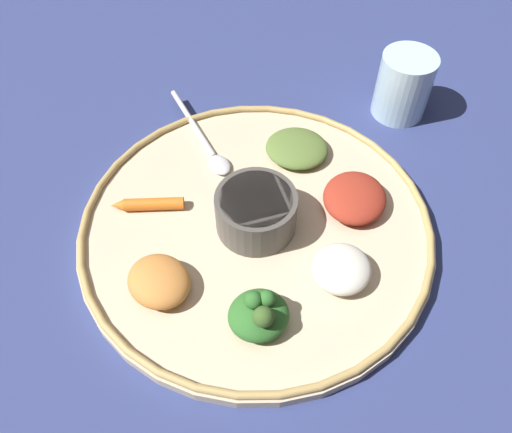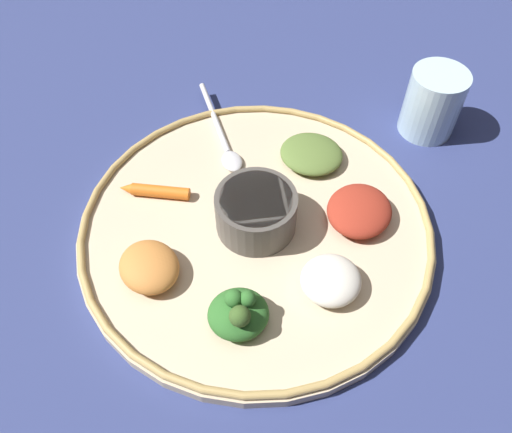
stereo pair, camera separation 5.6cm
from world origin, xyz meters
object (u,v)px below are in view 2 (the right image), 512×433
object	(u,v)px
greens_pile	(239,313)
drinking_glass	(431,106)
spoon	(223,139)
carrot_near_spoon	(155,191)
center_bowl	(256,211)

from	to	relation	value
greens_pile	drinking_glass	world-z (taller)	drinking_glass
spoon	drinking_glass	world-z (taller)	drinking_glass
spoon	carrot_near_spoon	distance (m)	0.11
greens_pile	drinking_glass	size ratio (longest dim) A/B	0.88
greens_pile	drinking_glass	distance (m)	0.37
center_bowl	greens_pile	xyz separation A→B (m)	(0.12, 0.01, -0.01)
spoon	carrot_near_spoon	xyz separation A→B (m)	(0.10, -0.05, 0.00)
spoon	greens_pile	bearing A→B (deg)	20.15
greens_pile	carrot_near_spoon	xyz separation A→B (m)	(-0.13, -0.13, -0.01)
center_bowl	greens_pile	size ratio (longest dim) A/B	1.15
carrot_near_spoon	drinking_glass	world-z (taller)	drinking_glass
carrot_near_spoon	greens_pile	bearing A→B (deg)	46.36
center_bowl	carrot_near_spoon	bearing A→B (deg)	-95.92
greens_pile	drinking_glass	xyz separation A→B (m)	(-0.33, 0.16, 0.01)
center_bowl	carrot_near_spoon	distance (m)	0.12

